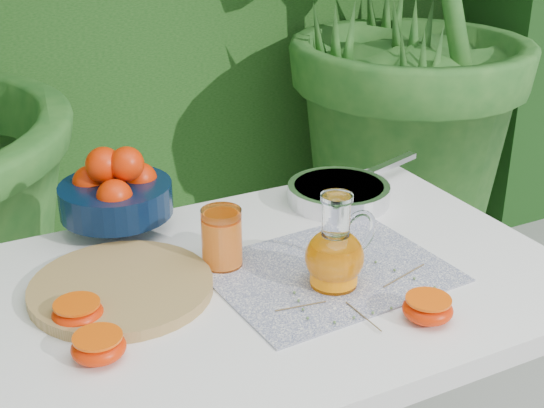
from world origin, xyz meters
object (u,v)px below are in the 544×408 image
juice_pitcher (336,254)px  saute_pan (340,192)px  cutting_board (121,288)px  white_table (277,315)px  fruit_bowl (116,192)px

juice_pitcher → saute_pan: size_ratio=0.42×
cutting_board → saute_pan: saute_pan is taller
juice_pitcher → white_table: bearing=133.7°
saute_pan → cutting_board: bearing=-164.0°
cutting_board → saute_pan: size_ratio=0.78×
juice_pitcher → saute_pan: 0.35m
cutting_board → fruit_bowl: bearing=74.2°
white_table → cutting_board: bearing=165.0°
white_table → fruit_bowl: 0.40m
juice_pitcher → saute_pan: (0.19, 0.29, -0.04)m
white_table → saute_pan: 0.36m
white_table → cutting_board: cutting_board is taller
fruit_bowl → saute_pan: (0.46, -0.09, -0.06)m
fruit_bowl → white_table: bearing=-58.4°
cutting_board → saute_pan: 0.55m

